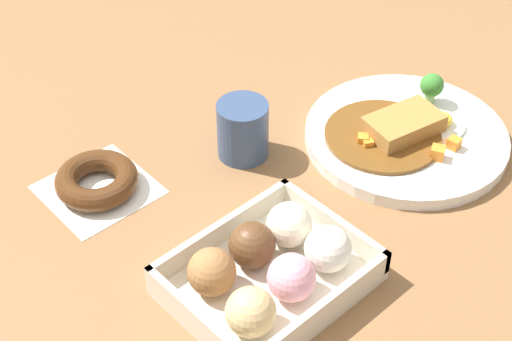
{
  "coord_description": "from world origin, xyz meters",
  "views": [
    {
      "loc": [
        0.57,
        0.56,
        0.66
      ],
      "look_at": [
        0.07,
        0.03,
        0.03
      ],
      "focal_mm": 53.93,
      "sensor_mm": 36.0,
      "label": 1
    }
  ],
  "objects_px": {
    "curry_plate": "(405,134)",
    "donut_box": "(270,269)",
    "coffee_mug": "(243,130)",
    "chocolate_ring_donut": "(97,181)"
  },
  "relations": [
    {
      "from": "chocolate_ring_donut",
      "to": "coffee_mug",
      "type": "height_order",
      "value": "coffee_mug"
    },
    {
      "from": "chocolate_ring_donut",
      "to": "curry_plate",
      "type": "bearing_deg",
      "value": 150.63
    },
    {
      "from": "coffee_mug",
      "to": "chocolate_ring_donut",
      "type": "bearing_deg",
      "value": -21.09
    },
    {
      "from": "donut_box",
      "to": "coffee_mug",
      "type": "xyz_separation_m",
      "value": [
        -0.13,
        -0.19,
        0.01
      ]
    },
    {
      "from": "curry_plate",
      "to": "chocolate_ring_donut",
      "type": "relative_size",
      "value": 2.09
    },
    {
      "from": "curry_plate",
      "to": "donut_box",
      "type": "relative_size",
      "value": 1.29
    },
    {
      "from": "curry_plate",
      "to": "chocolate_ring_donut",
      "type": "distance_m",
      "value": 0.41
    },
    {
      "from": "donut_box",
      "to": "chocolate_ring_donut",
      "type": "relative_size",
      "value": 1.62
    },
    {
      "from": "curry_plate",
      "to": "donut_box",
      "type": "height_order",
      "value": "donut_box"
    },
    {
      "from": "curry_plate",
      "to": "donut_box",
      "type": "distance_m",
      "value": 0.32
    }
  ]
}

